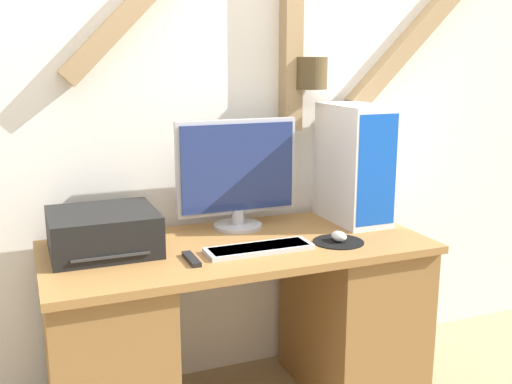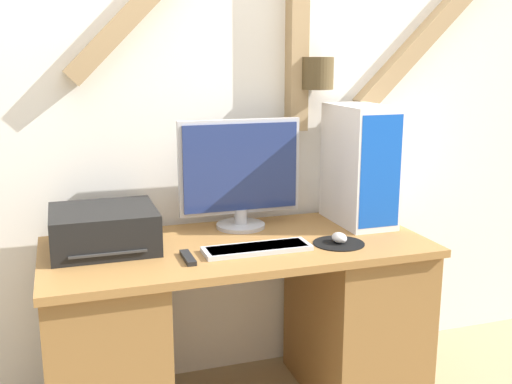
{
  "view_description": "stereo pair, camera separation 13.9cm",
  "coord_description": "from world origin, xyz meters",
  "px_view_note": "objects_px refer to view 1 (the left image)",
  "views": [
    {
      "loc": [
        -0.76,
        -1.75,
        1.43
      ],
      "look_at": [
        0.08,
        0.33,
        0.92
      ],
      "focal_mm": 42.0,
      "sensor_mm": 36.0,
      "label": 1
    },
    {
      "loc": [
        -0.63,
        -1.79,
        1.43
      ],
      "look_at": [
        0.08,
        0.33,
        0.92
      ],
      "focal_mm": 42.0,
      "sensor_mm": 36.0,
      "label": 2
    }
  ],
  "objects_px": {
    "computer_tower": "(355,164)",
    "mouse": "(339,236)",
    "monitor": "(237,173)",
    "printer": "(103,232)",
    "keyboard": "(259,248)",
    "remote_control": "(191,259)"
  },
  "relations": [
    {
      "from": "computer_tower",
      "to": "remote_control",
      "type": "distance_m",
      "value": 0.88
    },
    {
      "from": "remote_control",
      "to": "mouse",
      "type": "bearing_deg",
      "value": 0.2
    },
    {
      "from": "computer_tower",
      "to": "mouse",
      "type": "bearing_deg",
      "value": -130.0
    },
    {
      "from": "monitor",
      "to": "keyboard",
      "type": "height_order",
      "value": "monitor"
    },
    {
      "from": "computer_tower",
      "to": "printer",
      "type": "distance_m",
      "value": 1.09
    },
    {
      "from": "monitor",
      "to": "printer",
      "type": "relative_size",
      "value": 1.34
    },
    {
      "from": "keyboard",
      "to": "printer",
      "type": "bearing_deg",
      "value": 158.62
    },
    {
      "from": "printer",
      "to": "keyboard",
      "type": "bearing_deg",
      "value": -21.38
    },
    {
      "from": "remote_control",
      "to": "keyboard",
      "type": "bearing_deg",
      "value": 3.57
    },
    {
      "from": "monitor",
      "to": "mouse",
      "type": "relative_size",
      "value": 6.74
    },
    {
      "from": "remote_control",
      "to": "printer",
      "type": "bearing_deg",
      "value": 140.12
    },
    {
      "from": "mouse",
      "to": "computer_tower",
      "type": "relative_size",
      "value": 0.15
    },
    {
      "from": "keyboard",
      "to": "monitor",
      "type": "bearing_deg",
      "value": 84.06
    },
    {
      "from": "monitor",
      "to": "mouse",
      "type": "height_order",
      "value": "monitor"
    },
    {
      "from": "mouse",
      "to": "remote_control",
      "type": "distance_m",
      "value": 0.59
    },
    {
      "from": "printer",
      "to": "mouse",
      "type": "bearing_deg",
      "value": -14.51
    },
    {
      "from": "monitor",
      "to": "keyboard",
      "type": "relative_size",
      "value": 1.28
    },
    {
      "from": "monitor",
      "to": "printer",
      "type": "xyz_separation_m",
      "value": [
        -0.57,
        -0.11,
        -0.16
      ]
    },
    {
      "from": "computer_tower",
      "to": "printer",
      "type": "xyz_separation_m",
      "value": [
        -1.08,
        -0.03,
        -0.18
      ]
    },
    {
      "from": "keyboard",
      "to": "remote_control",
      "type": "distance_m",
      "value": 0.27
    },
    {
      "from": "monitor",
      "to": "remote_control",
      "type": "bearing_deg",
      "value": -131.25
    },
    {
      "from": "mouse",
      "to": "printer",
      "type": "xyz_separation_m",
      "value": [
        -0.87,
        0.22,
        0.05
      ]
    }
  ]
}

